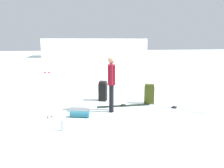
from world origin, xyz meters
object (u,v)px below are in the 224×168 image
Objects in this scene: skier_standing at (111,81)px; ski_poles_planted_near at (48,93)px; backpack_large_dark at (103,91)px; backpack_bright at (149,94)px; ski_pair_far at (123,106)px; ski_pair_near at (174,108)px; sleeping_mat_rolled at (80,114)px; thermos_bottle at (63,125)px.

ski_poles_planted_near is at bearing -168.68° from skier_standing.
backpack_large_dark is 1.05× the size of backpack_bright.
ski_pair_far is at bearing 18.87° from ski_poles_planted_near.
backpack_large_dark is (-2.15, 1.33, 0.34)m from ski_pair_near.
ski_pair_near is (2.06, -0.09, -0.94)m from skier_standing.
backpack_bright is (-0.62, 0.66, 0.32)m from ski_pair_near.
skier_standing is 3.09× the size of sleeping_mat_rolled.
backpack_large_dark is at bearing 156.31° from backpack_bright.
backpack_large_dark reaches higher than sleeping_mat_rolled.
thermos_bottle is (-1.34, -2.49, -0.22)m from backpack_large_dark.
skier_standing is 2.07m from thermos_bottle.
thermos_bottle is at bearing -147.67° from backpack_bright.
backpack_large_dark is 1.31× the size of sleeping_mat_rolled.
skier_standing is 0.95× the size of ski_pair_far.
backpack_large_dark is (-0.58, 0.82, 0.34)m from ski_pair_far.
ski_pair_far is at bearing 41.16° from skier_standing.
sleeping_mat_rolled is (-0.90, -1.63, -0.26)m from backpack_large_dark.
backpack_large_dark is at bearing 61.05° from sleeping_mat_rolled.
backpack_bright is (1.44, 0.57, -0.62)m from skier_standing.
backpack_large_dark is (-0.09, 1.24, -0.60)m from skier_standing.
sleeping_mat_rolled is (-1.48, -0.81, 0.08)m from ski_pair_far.
backpack_bright is at bearing 133.22° from ski_pair_near.
ski_pair_far is 6.86× the size of thermos_bottle.
backpack_bright is at bearing 21.69° from skier_standing.
ski_poles_planted_near is 1.14m from thermos_bottle.
backpack_large_dark reaches higher than ski_pair_far.
backpack_bright is 3.40m from thermos_bottle.
thermos_bottle is (-2.87, -1.82, -0.21)m from backpack_bright.
ski_pair_far is at bearing -54.70° from backpack_large_dark.
ski_pair_far is 2.59× the size of backpack_bright.
sleeping_mat_rolled is 2.12× the size of thermos_bottle.
thermos_bottle is at bearing -139.02° from skier_standing.
sleeping_mat_rolled is at bearing -151.17° from ski_pair_far.
ski_poles_planted_near reaches higher than ski_pair_near.
ski_poles_planted_near is at bearing -137.23° from backpack_large_dark.
backpack_large_dark is 1.88m from sleeping_mat_rolled.
ski_pair_near is 2.55m from backpack_large_dark.
ski_pair_far is at bearing -171.27° from backpack_bright.
sleeping_mat_rolled reaches higher than ski_pair_far.
skier_standing is at bearing -158.31° from backpack_bright.
backpack_bright reaches higher than sleeping_mat_rolled.
ski_pair_far is 2.48× the size of backpack_large_dark.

